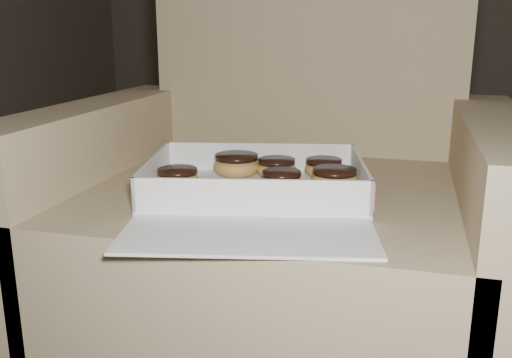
% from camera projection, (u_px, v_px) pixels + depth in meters
% --- Properties ---
extents(armchair, '(0.93, 0.79, 0.98)m').
position_uv_depth(armchair, '(282.00, 234.00, 1.23)').
color(armchair, tan).
rests_on(armchair, floor).
extents(bakery_box, '(0.48, 0.53, 0.07)m').
position_uv_depth(bakery_box, '(257.00, 193.00, 1.03)').
color(bakery_box, white).
rests_on(bakery_box, armchair).
extents(donut_a, '(0.08, 0.08, 0.04)m').
position_uv_depth(donut_a, '(324.00, 168.00, 1.14)').
color(donut_a, '#ECAB52').
rests_on(donut_a, bakery_box).
extents(donut_b, '(0.08, 0.08, 0.04)m').
position_uv_depth(donut_b, '(277.00, 168.00, 1.14)').
color(donut_b, '#ECAB52').
rests_on(donut_b, bakery_box).
extents(donut_c, '(0.09, 0.09, 0.04)m').
position_uv_depth(donut_c, '(334.00, 179.00, 1.05)').
color(donut_c, '#ECAB52').
rests_on(donut_c, bakery_box).
extents(donut_d, '(0.08, 0.08, 0.04)m').
position_uv_depth(donut_d, '(178.00, 178.00, 1.06)').
color(donut_d, '#ECAB52').
rests_on(donut_d, bakery_box).
extents(donut_e, '(0.09, 0.09, 0.05)m').
position_uv_depth(donut_e, '(237.00, 165.00, 1.15)').
color(donut_e, '#ECAB52').
rests_on(donut_e, bakery_box).
extents(donut_f, '(0.08, 0.08, 0.04)m').
position_uv_depth(donut_f, '(282.00, 180.00, 1.05)').
color(donut_f, '#ECAB52').
rests_on(donut_f, bakery_box).
extents(crumb_a, '(0.01, 0.01, 0.00)m').
position_uv_depth(crumb_a, '(258.00, 191.00, 1.05)').
color(crumb_a, black).
rests_on(crumb_a, bakery_box).
extents(crumb_b, '(0.01, 0.01, 0.00)m').
position_uv_depth(crumb_b, '(208.00, 190.00, 1.06)').
color(crumb_b, black).
rests_on(crumb_b, bakery_box).
extents(crumb_c, '(0.01, 0.01, 0.00)m').
position_uv_depth(crumb_c, '(290.00, 207.00, 0.96)').
color(crumb_c, black).
rests_on(crumb_c, bakery_box).
extents(crumb_d, '(0.01, 0.01, 0.00)m').
position_uv_depth(crumb_d, '(360.00, 211.00, 0.94)').
color(crumb_d, black).
rests_on(crumb_d, bakery_box).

